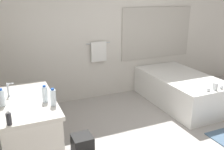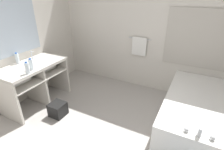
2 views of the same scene
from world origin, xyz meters
name	(u,v)px [view 2 (image 2 of 2)]	position (x,y,z in m)	size (l,w,h in m)	color
wall_back_with_blinds	(157,30)	(0.04, 2.23, 1.35)	(7.40, 0.13, 2.70)	silver
vanity_counter	(35,75)	(-1.85, 0.60, 0.61)	(0.67, 1.26, 0.84)	silver
sink_faucet	(32,55)	(-2.04, 0.76, 0.93)	(0.09, 0.04, 0.18)	silver
bathtub	(198,112)	(1.08, 1.25, 0.31)	(1.05, 1.88, 0.69)	white
water_bottle_1	(31,64)	(-1.64, 0.41, 0.94)	(0.07, 0.07, 0.21)	white
water_bottle_2	(17,58)	(-2.12, 0.49, 0.94)	(0.07, 0.07, 0.21)	white
water_bottle_3	(27,68)	(-1.57, 0.27, 0.94)	(0.07, 0.07, 0.21)	white
waste_bin	(58,109)	(-1.20, 0.43, 0.13)	(0.27, 0.27, 0.25)	black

